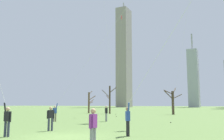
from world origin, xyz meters
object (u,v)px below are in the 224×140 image
Objects in this scene: bystander_strolling_midfield at (93,126)px; bare_tree_right_of_center at (89,102)px; bystander_watching_nearby at (51,117)px; bystander_far_off_by_trees at (106,113)px; bare_tree_left_of_center at (110,99)px; distant_kite_low_near_trees_red at (121,32)px; bare_tree_center at (173,101)px; kite_flyer_foreground_right_yellow at (82,73)px; kite_flyer_far_back_teal at (149,83)px.

bare_tree_right_of_center is (-20.70, 34.47, 1.27)m from bystander_strolling_midfield.
bystander_strolling_midfield is 7.72m from bystander_watching_nearby.
bare_tree_left_of_center is at bearing 115.15° from bystander_far_off_by_trees.
distant_kite_low_near_trees_red is (-4.03, 13.09, 12.67)m from bystander_far_off_by_trees.
bystander_strolling_midfield is at bearing -82.95° from bare_tree_center.
kite_flyer_foreground_right_yellow is at bearing -61.21° from bare_tree_right_of_center.
bare_tree_left_of_center is (5.06, -1.10, 0.58)m from bare_tree_right_of_center.
kite_flyer_far_back_teal is at bearing -54.05° from bystander_far_off_by_trees.
bystander_watching_nearby is 9.92m from bystander_far_off_by_trees.
kite_flyer_foreground_right_yellow is 10.81m from bystander_watching_nearby.
bystander_watching_nearby is at bearing -78.15° from distant_kite_low_near_trees_red.
kite_flyer_foreground_right_yellow reaches higher than bystander_far_off_by_trees.
bystander_far_off_by_trees is (-0.80, 9.89, 0.00)m from bystander_watching_nearby.
distant_kite_low_near_trees_red is at bearing 111.40° from bystander_strolling_midfield.
kite_flyer_foreground_right_yellow is 23.42m from bare_tree_right_of_center.
bystander_far_off_by_trees is at bearing 94.60° from bystander_watching_nearby.
distant_kite_low_near_trees_red is at bearing 101.85° from bystander_watching_nearby.
kite_flyer_far_back_teal is at bearing -44.66° from kite_flyer_foreground_right_yellow.
kite_flyer_far_back_teal reaches higher than bystander_strolling_midfield.
bystander_watching_nearby is at bearing -85.40° from bystander_far_off_by_trees.
bystander_strolling_midfield and bystander_far_off_by_trees have the same top height.
bare_tree_left_of_center is (-16.92, 29.93, -0.12)m from kite_flyer_far_back_teal.
distant_kite_low_near_trees_red is at bearing -49.70° from bare_tree_left_of_center.
bystander_watching_nearby is 30.20m from bare_tree_left_of_center.
bare_tree_left_of_center is (-9.57, 28.59, 1.85)m from bystander_watching_nearby.
distant_kite_low_near_trees_red is 14.97m from bare_tree_center.
bystander_far_off_by_trees is at bearing 12.00° from kite_flyer_foreground_right_yellow.
bystander_watching_nearby is 1.00× the size of bystander_far_off_by_trees.
distant_kite_low_near_trees_red is (-4.82, 22.98, 12.67)m from bystander_watching_nearby.
distant_kite_low_near_trees_red reaches higher than bare_tree_center.
bystander_far_off_by_trees is 20.74m from bare_tree_left_of_center.
bare_tree_right_of_center is at bearing 145.66° from distant_kite_low_near_trees_red.
bystander_strolling_midfield is (-1.29, -3.44, -1.97)m from kite_flyer_far_back_teal.
bare_tree_left_of_center reaches higher than bare_tree_center.
kite_flyer_foreground_right_yellow is 15.35m from kite_flyer_far_back_teal.
bare_tree_center is at bearing 83.04° from bystander_far_off_by_trees.
distant_kite_low_near_trees_red reaches higher than bystander_far_off_by_trees.
bystander_strolling_midfield and bystander_watching_nearby have the same top height.
bare_tree_center is at bearing 2.51° from bare_tree_right_of_center.
kite_flyer_far_back_teal is 29.23m from distant_kite_low_near_trees_red.
kite_flyer_far_back_teal is 34.38m from bare_tree_left_of_center.
bare_tree_center reaches higher than bare_tree_right_of_center.
bystander_strolling_midfield is at bearing -64.96° from bystander_far_off_by_trees.
kite_flyer_foreground_right_yellow is 5.04m from bystander_far_off_by_trees.
bare_tree_left_of_center is at bearing 130.30° from distant_kite_low_near_trees_red.
kite_flyer_foreground_right_yellow reaches higher than kite_flyer_far_back_teal.
bare_tree_center is at bearing 76.26° from kite_flyer_foreground_right_yellow.
kite_flyer_far_back_teal is 38.04m from bare_tree_right_of_center.
kite_flyer_far_back_teal reaches higher than bare_tree_left_of_center.
distant_kite_low_near_trees_red is at bearing 95.75° from kite_flyer_foreground_right_yellow.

